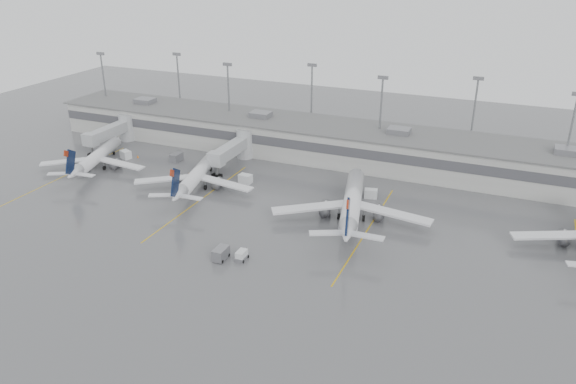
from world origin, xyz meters
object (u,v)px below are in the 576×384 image
at_px(jet_far_left, 96,157).
at_px(baggage_tug, 242,256).
at_px(jet_mid_left, 196,175).
at_px(jet_mid_right, 352,203).

distance_m(jet_far_left, baggage_tug, 55.33).
bearing_deg(jet_far_left, jet_mid_left, -17.67).
height_order(jet_far_left, baggage_tug, jet_far_left).
bearing_deg(baggage_tug, jet_mid_right, 60.23).
xyz_separation_m(jet_mid_left, baggage_tug, (22.57, -22.97, -2.30)).
height_order(jet_mid_left, jet_mid_right, jet_mid_right).
bearing_deg(baggage_tug, jet_far_left, 154.14).
relative_size(jet_far_left, jet_mid_right, 0.82).
bearing_deg(jet_mid_right, jet_far_left, 164.79).
relative_size(jet_far_left, baggage_tug, 10.79).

